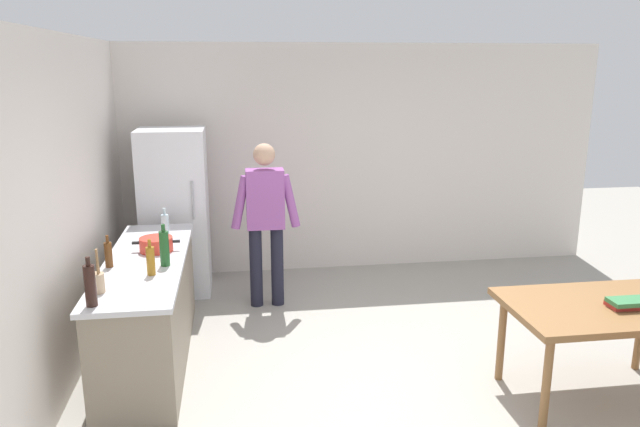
{
  "coord_description": "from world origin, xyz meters",
  "views": [
    {
      "loc": [
        -1.24,
        -4.04,
        2.46
      ],
      "look_at": [
        -0.45,
        1.44,
        1.07
      ],
      "focal_mm": 33.54,
      "sensor_mm": 36.0,
      "label": 1
    }
  ],
  "objects_px": {
    "bottle_wine_green": "(164,248)",
    "book_stack": "(628,303)",
    "cooking_pot": "(156,244)",
    "dining_table": "(603,314)",
    "bottle_water_clear": "(165,227)",
    "bottle_beer_brown": "(108,254)",
    "utensil_jar": "(97,282)",
    "person": "(266,214)",
    "bottle_oil_amber": "(151,260)",
    "refrigerator": "(175,212)",
    "bottle_wine_dark": "(90,285)"
  },
  "relations": [
    {
      "from": "dining_table",
      "to": "bottle_water_clear",
      "type": "relative_size",
      "value": 4.67
    },
    {
      "from": "bottle_wine_green",
      "to": "refrigerator",
      "type": "bearing_deg",
      "value": 92.69
    },
    {
      "from": "bottle_oil_amber",
      "to": "bottle_wine_dark",
      "type": "distance_m",
      "value": 0.64
    },
    {
      "from": "person",
      "to": "utensil_jar",
      "type": "xyz_separation_m",
      "value": [
        -1.28,
        -1.77,
        0.0
      ]
    },
    {
      "from": "book_stack",
      "to": "bottle_wine_green",
      "type": "bearing_deg",
      "value": 163.55
    },
    {
      "from": "person",
      "to": "book_stack",
      "type": "xyz_separation_m",
      "value": [
        2.48,
        -2.23,
        -0.19
      ]
    },
    {
      "from": "utensil_jar",
      "to": "book_stack",
      "type": "distance_m",
      "value": 3.79
    },
    {
      "from": "refrigerator",
      "to": "bottle_oil_amber",
      "type": "distance_m",
      "value": 2.01
    },
    {
      "from": "dining_table",
      "to": "cooking_pot",
      "type": "bearing_deg",
      "value": 158.62
    },
    {
      "from": "bottle_water_clear",
      "to": "bottle_wine_green",
      "type": "bearing_deg",
      "value": -84.56
    },
    {
      "from": "book_stack",
      "to": "bottle_beer_brown",
      "type": "bearing_deg",
      "value": 164.98
    },
    {
      "from": "refrigerator",
      "to": "cooking_pot",
      "type": "distance_m",
      "value": 1.4
    },
    {
      "from": "cooking_pot",
      "to": "dining_table",
      "type": "bearing_deg",
      "value": -21.38
    },
    {
      "from": "refrigerator",
      "to": "dining_table",
      "type": "xyz_separation_m",
      "value": [
        3.3,
        -2.7,
        -0.23
      ]
    },
    {
      "from": "bottle_oil_amber",
      "to": "bottle_water_clear",
      "type": "xyz_separation_m",
      "value": [
        0.01,
        0.93,
        0.01
      ]
    },
    {
      "from": "bottle_wine_dark",
      "to": "book_stack",
      "type": "height_order",
      "value": "bottle_wine_dark"
    },
    {
      "from": "bottle_wine_green",
      "to": "bottle_beer_brown",
      "type": "bearing_deg",
      "value": 176.47
    },
    {
      "from": "bottle_oil_amber",
      "to": "bottle_water_clear",
      "type": "bearing_deg",
      "value": 89.19
    },
    {
      "from": "cooking_pot",
      "to": "bottle_water_clear",
      "type": "xyz_separation_m",
      "value": [
        0.05,
        0.32,
        0.07
      ]
    },
    {
      "from": "utensil_jar",
      "to": "person",
      "type": "bearing_deg",
      "value": 54.22
    },
    {
      "from": "person",
      "to": "bottle_wine_green",
      "type": "distance_m",
      "value": 1.52
    },
    {
      "from": "bottle_water_clear",
      "to": "bottle_beer_brown",
      "type": "distance_m",
      "value": 0.78
    },
    {
      "from": "refrigerator",
      "to": "person",
      "type": "bearing_deg",
      "value": -30.23
    },
    {
      "from": "bottle_wine_dark",
      "to": "bottle_wine_green",
      "type": "bearing_deg",
      "value": 62.77
    },
    {
      "from": "bottle_wine_dark",
      "to": "book_stack",
      "type": "xyz_separation_m",
      "value": [
        3.74,
        -0.22,
        -0.26
      ]
    },
    {
      "from": "bottle_wine_dark",
      "to": "bottle_water_clear",
      "type": "relative_size",
      "value": 1.13
    },
    {
      "from": "refrigerator",
      "to": "dining_table",
      "type": "relative_size",
      "value": 1.29
    },
    {
      "from": "bottle_wine_dark",
      "to": "book_stack",
      "type": "bearing_deg",
      "value": -3.33
    },
    {
      "from": "person",
      "to": "cooking_pot",
      "type": "relative_size",
      "value": 4.25
    },
    {
      "from": "bottle_water_clear",
      "to": "dining_table",
      "type": "bearing_deg",
      "value": -26.3
    },
    {
      "from": "bottle_oil_amber",
      "to": "utensil_jar",
      "type": "bearing_deg",
      "value": -135.86
    },
    {
      "from": "dining_table",
      "to": "person",
      "type": "bearing_deg",
      "value": 137.59
    },
    {
      "from": "bottle_beer_brown",
      "to": "book_stack",
      "type": "distance_m",
      "value": 3.92
    },
    {
      "from": "bottle_wine_green",
      "to": "bottle_beer_brown",
      "type": "distance_m",
      "value": 0.44
    },
    {
      "from": "bottle_water_clear",
      "to": "bottle_oil_amber",
      "type": "bearing_deg",
      "value": -90.81
    },
    {
      "from": "bottle_water_clear",
      "to": "utensil_jar",
      "type": "bearing_deg",
      "value": -105.34
    },
    {
      "from": "bottle_wine_green",
      "to": "book_stack",
      "type": "height_order",
      "value": "bottle_wine_green"
    },
    {
      "from": "dining_table",
      "to": "bottle_water_clear",
      "type": "height_order",
      "value": "bottle_water_clear"
    },
    {
      "from": "bottle_oil_amber",
      "to": "bottle_wine_dark",
      "type": "height_order",
      "value": "bottle_wine_dark"
    },
    {
      "from": "refrigerator",
      "to": "person",
      "type": "distance_m",
      "value": 1.1
    },
    {
      "from": "person",
      "to": "dining_table",
      "type": "height_order",
      "value": "person"
    },
    {
      "from": "refrigerator",
      "to": "bottle_water_clear",
      "type": "relative_size",
      "value": 6.0
    },
    {
      "from": "dining_table",
      "to": "bottle_water_clear",
      "type": "bearing_deg",
      "value": 153.7
    },
    {
      "from": "refrigerator",
      "to": "bottle_beer_brown",
      "type": "bearing_deg",
      "value": -101.2
    },
    {
      "from": "bottle_beer_brown",
      "to": "cooking_pot",
      "type": "bearing_deg",
      "value": 49.4
    },
    {
      "from": "bottle_wine_green",
      "to": "bottle_wine_dark",
      "type": "height_order",
      "value": "same"
    },
    {
      "from": "refrigerator",
      "to": "person",
      "type": "height_order",
      "value": "refrigerator"
    },
    {
      "from": "bottle_oil_amber",
      "to": "bottle_water_clear",
      "type": "height_order",
      "value": "bottle_water_clear"
    },
    {
      "from": "person",
      "to": "bottle_water_clear",
      "type": "distance_m",
      "value": 1.07
    },
    {
      "from": "refrigerator",
      "to": "cooking_pot",
      "type": "xyz_separation_m",
      "value": [
        -0.03,
        -1.4,
        0.06
      ]
    }
  ]
}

